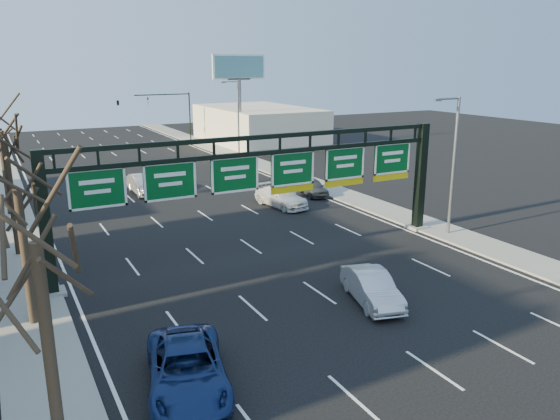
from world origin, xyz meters
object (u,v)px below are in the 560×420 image
car_silver_sedan (372,287)px  car_white_wagon (281,197)px  sign_gantry (267,179)px  car_blue_suv (187,369)px

car_silver_sedan → car_white_wagon: car_white_wagon is taller
sign_gantry → car_silver_sedan: sign_gantry is taller
car_blue_suv → car_silver_sedan: bearing=29.6°
sign_gantry → car_blue_suv: bearing=-128.4°
sign_gantry → car_blue_suv: sign_gantry is taller
car_blue_suv → car_silver_sedan: 10.45m
sign_gantry → car_blue_suv: size_ratio=4.27×
sign_gantry → car_white_wagon: bearing=57.7°
sign_gantry → car_silver_sedan: (1.43, -8.12, -3.87)m
sign_gantry → car_silver_sedan: size_ratio=5.34×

